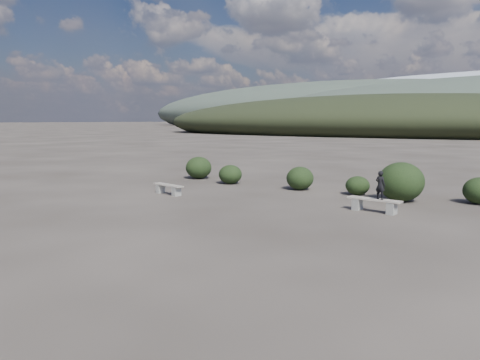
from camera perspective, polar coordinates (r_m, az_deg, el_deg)
The scene contains 10 objects.
ground at distance 14.28m, azimuth -7.99°, elevation -5.87°, with size 1200.00×1200.00×0.00m, color #2D2723.
bench_left at distance 20.70m, azimuth -8.74°, elevation -1.02°, with size 1.80×0.69×0.44m.
bench_right at distance 17.21m, azimuth 16.03°, elevation -2.83°, with size 1.96×0.59×0.48m.
seated_person at distance 17.03m, azimuth 16.73°, elevation -0.59°, with size 0.37×0.24×1.01m, color black.
shrub_a at distance 23.85m, azimuth -1.19°, elevation 0.69°, with size 1.19×1.19×0.97m, color black.
shrub_b at distance 21.98m, azimuth 7.32°, elevation 0.21°, with size 1.26×1.26×1.08m, color black.
shrub_c at distance 20.90m, azimuth 14.14°, elevation -0.67°, with size 1.04×1.04×0.83m, color black.
shrub_d at distance 19.75m, azimuth 19.04°, elevation -0.21°, with size 1.80×1.80×1.58m, color black.
shrub_e at distance 20.36m, azimuth 27.21°, elevation -1.16°, with size 1.25×1.25×1.05m, color black.
shrub_f at distance 26.10m, azimuth -5.06°, elevation 1.51°, with size 1.44×1.44×1.22m, color black.
Camera 1 is at (9.42, -10.23, 3.24)m, focal length 35.00 mm.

